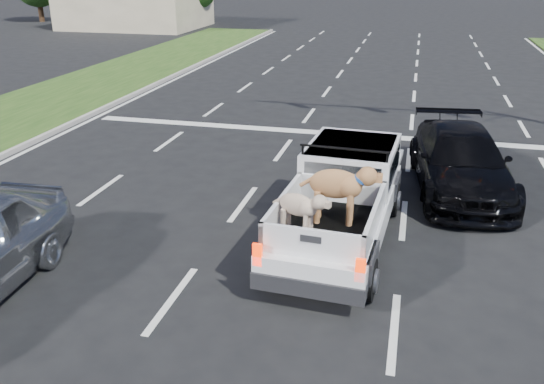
{
  "coord_description": "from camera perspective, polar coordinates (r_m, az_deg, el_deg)",
  "views": [
    {
      "loc": [
        1.71,
        -7.26,
        5.07
      ],
      "look_at": [
        -0.59,
        2.0,
        1.19
      ],
      "focal_mm": 38.0,
      "sensor_mm": 36.0,
      "label": 1
    }
  ],
  "objects": [
    {
      "name": "road_markings",
      "position": [
        14.82,
        6.48,
        2.01
      ],
      "size": [
        17.75,
        60.0,
        0.01
      ],
      "color": "silver",
      "rests_on": "ground"
    },
    {
      "name": "curb_left",
      "position": [
        17.79,
        -24.09,
        3.85
      ],
      "size": [
        0.15,
        60.0,
        0.14
      ],
      "primitive_type": "cube",
      "color": "gray",
      "rests_on": "ground"
    },
    {
      "name": "black_coupe",
      "position": [
        14.03,
        18.17,
        2.92
      ],
      "size": [
        2.53,
        5.11,
        1.43
      ],
      "primitive_type": "imported",
      "rotation": [
        0.0,
        0.0,
        0.11
      ],
      "color": "black",
      "rests_on": "ground"
    },
    {
      "name": "ground",
      "position": [
        9.02,
        0.59,
        -12.07
      ],
      "size": [
        160.0,
        160.0,
        0.0
      ],
      "primitive_type": "plane",
      "color": "black",
      "rests_on": "ground"
    },
    {
      "name": "pickup_truck",
      "position": [
        10.92,
        6.85,
        -0.57
      ],
      "size": [
        2.13,
        5.06,
        1.86
      ],
      "rotation": [
        0.0,
        0.0,
        -0.06
      ],
      "color": "black",
      "rests_on": "ground"
    }
  ]
}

